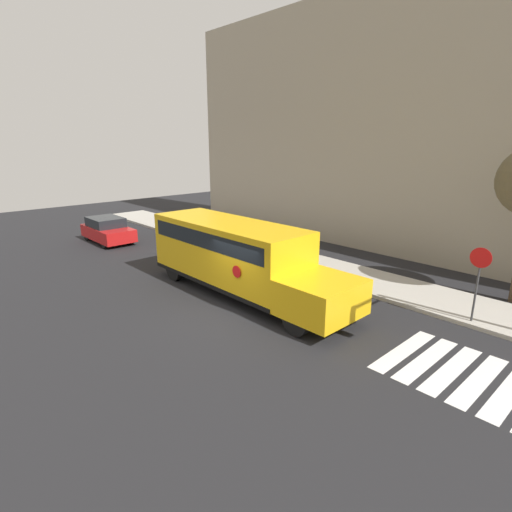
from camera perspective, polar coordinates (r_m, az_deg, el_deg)
The scene contains 7 objects.
ground_plane at distance 14.75m, azimuth -3.54°, elevation -8.01°, with size 60.00×60.00×0.00m, color black.
sidewalk_strip at distance 19.21m, azimuth 11.60°, elevation -2.26°, with size 44.00×3.00×0.15m.
building_backdrop at distance 23.91m, azimuth 22.16°, elevation 16.99°, with size 32.00×4.00×13.72m.
crosswalk_stripes at distance 12.31m, azimuth 30.85°, elevation -15.64°, with size 5.40×3.20×0.01m.
school_bus at distance 16.10m, azimuth -2.81°, elevation 0.31°, with size 9.69×2.57×2.88m.
parked_car at distance 26.27m, azimuth -20.45°, elevation 3.50°, with size 4.01×1.87×1.51m.
stop_sign at distance 14.98m, azimuth 29.17°, elevation -2.42°, with size 0.67×0.10×2.73m.
Camera 1 is at (10.46, -8.48, 6.01)m, focal length 28.00 mm.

